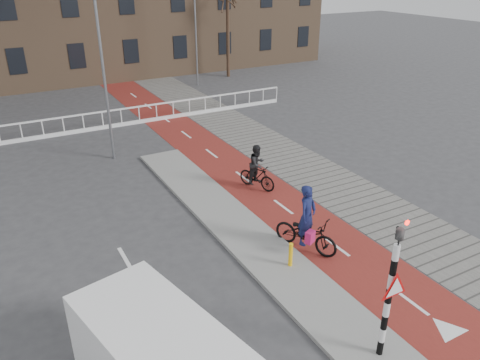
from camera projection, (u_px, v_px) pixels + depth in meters
ground at (341, 298)px, 12.42m from camera, size 120.00×120.00×0.00m
bike_lane at (221, 161)px, 21.00m from camera, size 2.50×60.00×0.01m
sidewalk at (274, 150)px, 22.23m from camera, size 3.00×60.00×0.01m
curb_island at (244, 234)px, 15.26m from camera, size 1.80×16.00×0.12m
traffic_signal at (391, 286)px, 9.72m from camera, size 0.80×0.80×3.68m
bollard at (291, 255)px, 13.41m from camera, size 0.12×0.12×0.74m
cyclist_near at (306, 229)px, 14.23m from camera, size 1.56×2.22×2.17m
cyclist_far at (257, 171)px, 18.15m from camera, size 1.08×1.71×1.80m
railing at (44, 133)px, 23.57m from camera, size 28.00×0.10×0.99m
tree_right at (228, 28)px, 35.00m from camera, size 0.26×0.26×7.28m
streetlight_near at (104, 76)px, 19.68m from camera, size 0.12×0.12×7.54m
streetlight_right at (195, 22)px, 32.10m from camera, size 0.12×0.12×8.74m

